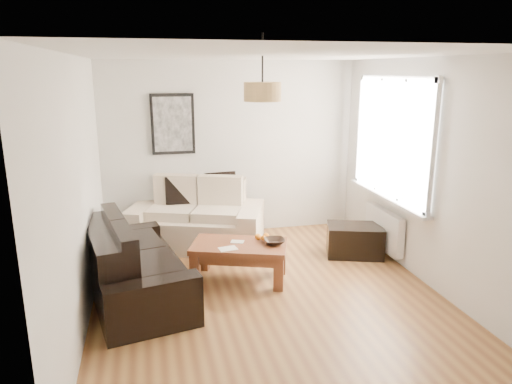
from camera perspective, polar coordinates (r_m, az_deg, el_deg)
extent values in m
plane|color=brown|center=(5.43, 1.48, -12.37)|extent=(4.50, 4.50, 0.00)
cube|color=white|center=(6.61, 15.19, -4.30)|extent=(0.10, 0.90, 0.52)
cylinder|color=tan|center=(5.14, 0.78, 12.01)|extent=(0.40, 0.40, 0.20)
cube|color=black|center=(6.58, 11.85, -5.74)|extent=(0.85, 0.69, 0.42)
cube|color=black|center=(6.91, -9.24, 0.18)|extent=(0.41, 0.15, 0.40)
cube|color=black|center=(6.97, -4.25, 0.61)|extent=(0.45, 0.18, 0.44)
imported|color=black|center=(5.62, 2.25, -5.98)|extent=(0.27, 0.27, 0.06)
sphere|color=orange|center=(5.70, 0.88, -5.58)|extent=(0.07, 0.07, 0.06)
sphere|color=orange|center=(5.77, 1.23, -5.34)|extent=(0.09, 0.09, 0.08)
sphere|color=orange|center=(5.74, 0.24, -5.44)|extent=(0.09, 0.09, 0.08)
cube|color=white|center=(5.48, -3.41, -6.84)|extent=(0.23, 0.17, 0.01)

